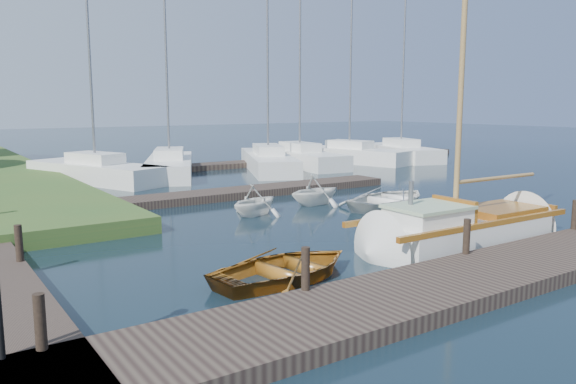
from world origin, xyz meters
TOP-DOWN VIEW (x-y plane):
  - ground at (0.00, 0.00)m, footprint 160.00×160.00m
  - near_dock at (0.00, -6.00)m, footprint 18.00×2.20m
  - far_dock at (2.00, 6.50)m, footprint 14.00×1.60m
  - pontoon at (10.00, 16.00)m, footprint 30.00×1.60m
  - mooring_post_0 at (-7.50, -5.00)m, footprint 0.16×0.16m
  - mooring_post_1 at (-3.00, -5.00)m, footprint 0.16×0.16m
  - mooring_post_2 at (1.50, -5.00)m, footprint 0.16×0.16m
  - mooring_post_3 at (6.00, -5.00)m, footprint 0.16×0.16m
  - mooring_post_4 at (-7.00, 0.00)m, footprint 0.16×0.16m
  - sailboat at (3.09, -3.66)m, footprint 7.19×2.14m
  - dinghy at (-2.41, -3.50)m, footprint 3.73×2.86m
  - tender_b at (0.62, 2.86)m, footprint 2.75×2.59m
  - tender_c at (5.39, 1.37)m, footprint 4.41×3.58m
  - tender_d at (3.47, 3.33)m, footprint 2.60×2.32m
  - marina_boat_0 at (-1.54, 14.00)m, footprint 4.97×8.12m
  - marina_boat_1 at (2.36, 14.44)m, footprint 5.47×8.48m
  - marina_boat_3 at (7.93, 13.70)m, footprint 5.82×9.33m
  - marina_boat_4 at (10.63, 14.45)m, footprint 3.30×8.62m
  - marina_boat_5 at (14.39, 14.30)m, footprint 4.24×8.26m
  - marina_boat_6 at (18.47, 13.81)m, footprint 4.30×7.93m

SIDE VIEW (x-z plane):
  - ground at x=0.00m, z-range 0.00..0.00m
  - near_dock at x=0.00m, z-range 0.00..0.30m
  - far_dock at x=2.00m, z-range 0.00..0.30m
  - pontoon at x=10.00m, z-range 0.00..0.30m
  - sailboat at x=3.09m, z-range -4.57..5.26m
  - dinghy at x=-2.41m, z-range 0.00..0.72m
  - tender_c at x=5.39m, z-range 0.00..0.80m
  - marina_boat_1 at x=2.36m, z-range -4.63..5.76m
  - marina_boat_4 at x=10.63m, z-range -4.78..5.91m
  - marina_boat_6 at x=18.47m, z-range -4.90..6.05m
  - marina_boat_5 at x=14.39m, z-range -5.17..6.33m
  - marina_boat_0 at x=-1.54m, z-range -5.18..6.33m
  - marina_boat_3 at x=7.93m, z-range -5.71..6.86m
  - tender_b at x=0.62m, z-range 0.00..1.15m
  - tender_d at x=3.47m, z-range 0.00..1.23m
  - mooring_post_0 at x=-7.50m, z-range 0.30..1.10m
  - mooring_post_1 at x=-3.00m, z-range 0.30..1.10m
  - mooring_post_2 at x=1.50m, z-range 0.30..1.10m
  - mooring_post_3 at x=6.00m, z-range 0.30..1.10m
  - mooring_post_4 at x=-7.00m, z-range 0.30..1.10m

